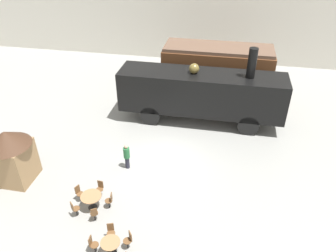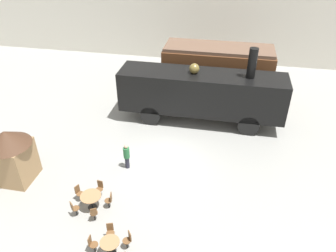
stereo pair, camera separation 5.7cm
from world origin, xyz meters
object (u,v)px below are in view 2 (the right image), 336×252
at_px(passenger_coach_wooden, 217,67).
at_px(cafe_table_near, 110,245).
at_px(cafe_table_mid, 91,198).
at_px(ticket_kiosk, 11,153).
at_px(steam_locomotive, 202,92).
at_px(visitor_person, 127,156).

relative_size(passenger_coach_wooden, cafe_table_near, 9.67).
relative_size(cafe_table_mid, ticket_kiosk, 0.33).
distance_m(cafe_table_mid, ticket_kiosk, 4.92).
relative_size(passenger_coach_wooden, steam_locomotive, 0.74).
relative_size(passenger_coach_wooden, cafe_table_mid, 7.93).
bearing_deg(cafe_table_near, visitor_person, 99.91).
distance_m(passenger_coach_wooden, ticket_kiosk, 14.97).
xyz_separation_m(cafe_table_near, ticket_kiosk, (-6.40, 3.48, 1.09)).
bearing_deg(passenger_coach_wooden, cafe_table_near, -102.07).
xyz_separation_m(passenger_coach_wooden, ticket_kiosk, (-9.60, -11.46, -0.71)).
height_order(visitor_person, ticket_kiosk, ticket_kiosk).
relative_size(cafe_table_mid, visitor_person, 0.65).
distance_m(visitor_person, ticket_kiosk, 5.86).
distance_m(cafe_table_near, ticket_kiosk, 7.37).
height_order(steam_locomotive, cafe_table_near, steam_locomotive).
bearing_deg(visitor_person, cafe_table_mid, -104.11).
height_order(steam_locomotive, cafe_table_mid, steam_locomotive).
xyz_separation_m(passenger_coach_wooden, visitor_person, (-4.15, -9.50, -1.55)).
relative_size(visitor_person, ticket_kiosk, 0.51).
distance_m(passenger_coach_wooden, cafe_table_mid, 13.70).
xyz_separation_m(passenger_coach_wooden, cafe_table_mid, (-4.94, -12.66, -1.75)).
height_order(cafe_table_mid, ticket_kiosk, ticket_kiosk).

